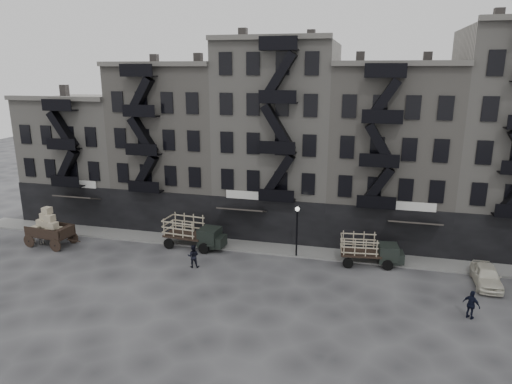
% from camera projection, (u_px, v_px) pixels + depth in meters
% --- Properties ---
extents(ground, '(140.00, 140.00, 0.00)m').
position_uv_depth(ground, '(252.00, 266.00, 35.32)').
color(ground, '#38383A').
rests_on(ground, ground).
extents(sidewalk, '(55.00, 2.50, 0.15)m').
position_uv_depth(sidewalk, '(263.00, 248.00, 38.81)').
color(sidewalk, slate).
rests_on(sidewalk, ground).
extents(building_west, '(10.00, 11.35, 13.20)m').
position_uv_depth(building_west, '(91.00, 156.00, 47.65)').
color(building_west, gray).
rests_on(building_west, ground).
extents(building_midwest, '(10.00, 11.35, 16.20)m').
position_uv_depth(building_midwest, '(179.00, 145.00, 44.90)').
color(building_midwest, gray).
rests_on(building_midwest, ground).
extents(building_center, '(10.00, 11.35, 18.20)m').
position_uv_depth(building_center, '(279.00, 139.00, 42.29)').
color(building_center, gray).
rests_on(building_center, ground).
extents(building_mideast, '(10.00, 11.35, 16.20)m').
position_uv_depth(building_mideast, '(390.00, 154.00, 40.20)').
color(building_mideast, gray).
rests_on(building_mideast, ground).
extents(lamp_post, '(0.36, 0.36, 4.28)m').
position_uv_depth(lamp_post, '(297.00, 225.00, 36.32)').
color(lamp_post, black).
rests_on(lamp_post, ground).
extents(horse, '(1.98, 1.04, 1.61)m').
position_uv_depth(horse, '(36.00, 235.00, 39.61)').
color(horse, silver).
rests_on(horse, ground).
extents(wagon, '(4.19, 2.58, 3.36)m').
position_uv_depth(wagon, '(48.00, 224.00, 39.06)').
color(wagon, black).
rests_on(wagon, ground).
extents(stake_truck_west, '(5.41, 2.58, 2.63)m').
position_uv_depth(stake_truck_west, '(193.00, 231.00, 38.73)').
color(stake_truck_west, black).
rests_on(stake_truck_west, ground).
extents(stake_truck_east, '(4.91, 2.39, 2.38)m').
position_uv_depth(stake_truck_east, '(370.00, 248.00, 35.33)').
color(stake_truck_east, black).
rests_on(stake_truck_east, ground).
extents(car_east, '(1.77, 4.24, 1.44)m').
position_uv_depth(car_east, '(486.00, 276.00, 32.12)').
color(car_east, beige).
rests_on(car_east, ground).
extents(pedestrian_mid, '(1.01, 0.86, 1.82)m').
position_uv_depth(pedestrian_mid, '(193.00, 256.00, 34.97)').
color(pedestrian_mid, black).
rests_on(pedestrian_mid, ground).
extents(policeman, '(1.12, 1.01, 1.83)m').
position_uv_depth(policeman, '(471.00, 305.00, 27.73)').
color(policeman, black).
rests_on(policeman, ground).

